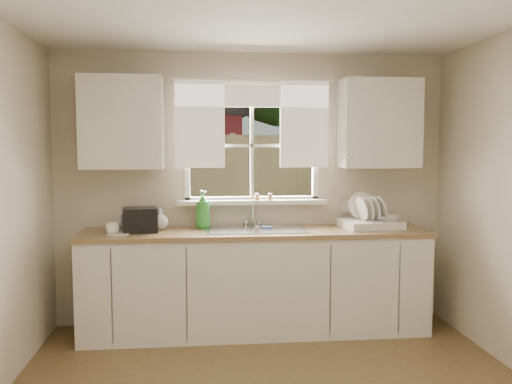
{
  "coord_description": "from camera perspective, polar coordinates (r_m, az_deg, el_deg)",
  "views": [
    {
      "loc": [
        -0.48,
        -3.0,
        1.66
      ],
      "look_at": [
        0.0,
        1.65,
        1.25
      ],
      "focal_mm": 38.0,
      "sensor_mm": 36.0,
      "label": 1
    }
  ],
  "objects": [
    {
      "name": "soap_bottle_b",
      "position": [
        4.96,
        -13.37,
        -2.64
      ],
      "size": [
        0.1,
        0.1,
        0.2
      ],
      "primitive_type": "imported",
      "rotation": [
        0.0,
        0.0,
        -0.08
      ],
      "color": "blue",
      "rests_on": "countertop"
    },
    {
      "name": "window",
      "position": [
        5.02,
        -0.41,
        3.03
      ],
      "size": [
        1.38,
        0.16,
        1.06
      ],
      "color": "white",
      "rests_on": "room_walls"
    },
    {
      "name": "upper_cabinet_left",
      "position": [
        4.87,
        -13.91,
        7.1
      ],
      "size": [
        0.7,
        0.33,
        0.8
      ],
      "primitive_type": "cube",
      "color": "silver",
      "rests_on": "room_walls"
    },
    {
      "name": "wall_outlet",
      "position": [
        5.2,
        9.31,
        -1.46
      ],
      "size": [
        0.08,
        0.01,
        0.12
      ],
      "primitive_type": "cube",
      "color": "beige",
      "rests_on": "room_walls"
    },
    {
      "name": "soap_bottle_c",
      "position": [
        4.86,
        -10.06,
        -2.83
      ],
      "size": [
        0.17,
        0.17,
        0.19
      ],
      "primitive_type": "imported",
      "rotation": [
        0.0,
        0.0,
        -0.17
      ],
      "color": "beige",
      "rests_on": "countertop"
    },
    {
      "name": "soap_bottle_a",
      "position": [
        4.87,
        -5.62,
        -1.84
      ],
      "size": [
        0.17,
        0.18,
        0.34
      ],
      "primitive_type": "imported",
      "rotation": [
        0.0,
        0.0,
        0.43
      ],
      "color": "green",
      "rests_on": "countertop"
    },
    {
      "name": "sink",
      "position": [
        4.8,
        -0.08,
        -4.84
      ],
      "size": [
        0.88,
        0.52,
        0.4
      ],
      "color": "#B7B7BC",
      "rests_on": "countertop"
    },
    {
      "name": "curtains",
      "position": [
        4.98,
        -0.36,
        8.17
      ],
      "size": [
        1.5,
        0.03,
        0.81
      ],
      "color": "white",
      "rests_on": "room_walls"
    },
    {
      "name": "upper_cabinet_right",
      "position": [
        5.09,
        12.87,
        7.03
      ],
      "size": [
        0.7,
        0.33,
        0.8
      ],
      "primitive_type": "cube",
      "color": "silver",
      "rests_on": "room_walls"
    },
    {
      "name": "sill_jars",
      "position": [
        4.99,
        0.8,
        -0.5
      ],
      "size": [
        0.16,
        0.04,
        0.06
      ],
      "color": "brown",
      "rests_on": "window"
    },
    {
      "name": "countertop",
      "position": [
        4.76,
        -0.04,
        -4.29
      ],
      "size": [
        3.04,
        0.65,
        0.04
      ],
      "primitive_type": "cube",
      "color": "olive",
      "rests_on": "base_cabinets"
    },
    {
      "name": "base_cabinets",
      "position": [
        4.86,
        -0.04,
        -9.59
      ],
      "size": [
        3.0,
        0.62,
        0.87
      ],
      "primitive_type": "cube",
      "color": "silver",
      "rests_on": "ground"
    },
    {
      "name": "saucer",
      "position": [
        4.68,
        -14.34,
        -4.29
      ],
      "size": [
        0.2,
        0.2,
        0.01
      ],
      "primitive_type": "cylinder",
      "color": "silver",
      "rests_on": "countertop"
    },
    {
      "name": "black_appliance",
      "position": [
        4.76,
        -12.13,
        -2.88
      ],
      "size": [
        0.32,
        0.29,
        0.21
      ],
      "primitive_type": "cube",
      "rotation": [
        0.0,
        0.0,
        0.16
      ],
      "color": "black",
      "rests_on": "countertop"
    },
    {
      "name": "backyard",
      "position": [
        11.6,
        -0.63,
        13.95
      ],
      "size": [
        20.0,
        10.0,
        6.13
      ],
      "color": "#335421",
      "rests_on": "ground"
    },
    {
      "name": "room_walls",
      "position": [
        3.0,
        3.39,
        -3.1
      ],
      "size": [
        3.62,
        4.02,
        2.5
      ],
      "color": "beige",
      "rests_on": "ground"
    },
    {
      "name": "bowl",
      "position": [
        5.0,
        13.69,
        -2.7
      ],
      "size": [
        0.25,
        0.25,
        0.05
      ],
      "primitive_type": "imported",
      "rotation": [
        0.0,
        0.0,
        0.38
      ],
      "color": "white",
      "rests_on": "dish_rack"
    },
    {
      "name": "dish_rack",
      "position": [
        5.01,
        11.95,
        -2.94
      ],
      "size": [
        0.55,
        0.45,
        0.31
      ],
      "color": "white",
      "rests_on": "countertop"
    },
    {
      "name": "cup",
      "position": [
        4.72,
        -14.84,
        -3.72
      ],
      "size": [
        0.14,
        0.14,
        0.1
      ],
      "primitive_type": "imported",
      "rotation": [
        0.0,
        0.0,
        0.2
      ],
      "color": "white",
      "rests_on": "countertop"
    }
  ]
}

